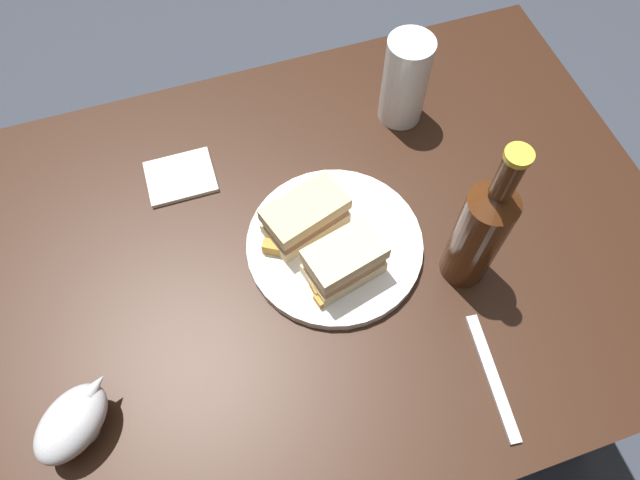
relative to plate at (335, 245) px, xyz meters
name	(u,v)px	position (x,y,z in m)	size (l,w,h in m)	color
ground_plane	(311,372)	(0.04, -0.01, -0.71)	(6.00, 6.00, 0.00)	#333842
dining_table	(309,327)	(0.04, -0.01, -0.36)	(1.16, 0.79, 0.70)	black
plate	(335,245)	(0.00, 0.00, 0.00)	(0.27, 0.27, 0.02)	white
sandwich_half_left	(305,217)	(0.03, -0.04, 0.04)	(0.14, 0.10, 0.06)	#CCB284
sandwich_half_right	(344,261)	(0.00, 0.05, 0.04)	(0.12, 0.09, 0.07)	beige
potato_wedge_front	(327,272)	(0.03, 0.05, 0.02)	(0.04, 0.02, 0.02)	#AD702D
potato_wedge_middle	(329,283)	(0.03, 0.07, 0.02)	(0.05, 0.02, 0.02)	#B77F33
potato_wedge_back	(331,294)	(0.03, 0.08, 0.02)	(0.05, 0.02, 0.02)	#B77F33
potato_wedge_left_edge	(275,248)	(0.09, -0.01, 0.02)	(0.04, 0.02, 0.02)	gold
pint_glass	(404,86)	(-0.20, -0.22, 0.06)	(0.08, 0.08, 0.16)	white
gravy_boat	(72,422)	(0.40, 0.15, 0.03)	(0.13, 0.13, 0.07)	#B7B7BC
cider_bottle	(480,231)	(-0.17, 0.09, 0.11)	(0.07, 0.07, 0.29)	#47230F
napkin	(181,177)	(0.20, -0.20, 0.00)	(0.11, 0.09, 0.01)	silver
fork	(492,377)	(-0.14, 0.26, -0.01)	(0.18, 0.02, 0.01)	silver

